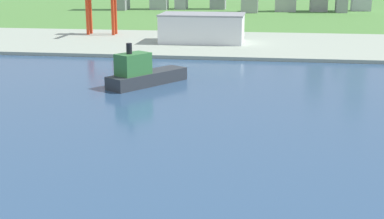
{
  "coord_description": "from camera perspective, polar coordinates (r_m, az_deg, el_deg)",
  "views": [
    {
      "loc": [
        29.86,
        53.15,
        62.77
      ],
      "look_at": [
        9.94,
        190.37,
        26.45
      ],
      "focal_mm": 52.56,
      "sensor_mm": 36.0,
      "label": 1
    }
  ],
  "objects": [
    {
      "name": "ground_plane",
      "position": [
        256.45,
        1.32,
        0.51
      ],
      "size": [
        2400.0,
        2400.0,
        0.0
      ],
      "primitive_type": "plane",
      "color": "#4C813B"
    },
    {
      "name": "warehouse_main",
      "position": [
        441.53,
        1.05,
        8.28
      ],
      "size": [
        64.82,
        37.1,
        22.12
      ],
      "color": "white",
      "rests_on": "industrial_pier"
    },
    {
      "name": "water_bay",
      "position": [
        199.33,
        -0.78,
        -3.66
      ],
      "size": [
        840.0,
        360.0,
        0.15
      ],
      "primitive_type": "cube",
      "color": "#2D4C70",
      "rests_on": "ground"
    },
    {
      "name": "industrial_pier",
      "position": [
        442.17,
        4.34,
        6.64
      ],
      "size": [
        840.0,
        140.0,
        2.5
      ],
      "primitive_type": "cube",
      "color": "#99A594",
      "rests_on": "ground"
    },
    {
      "name": "port_crane_red",
      "position": [
        494.22,
        -9.29,
        10.74
      ],
      "size": [
        24.87,
        41.08,
        38.77
      ],
      "color": "red",
      "rests_on": "industrial_pier"
    },
    {
      "name": "container_barge",
      "position": [
        295.36,
        -5.01,
        3.66
      ],
      "size": [
        37.2,
        46.62,
        23.31
      ],
      "color": "#2D3338",
      "rests_on": "water_bay"
    }
  ]
}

